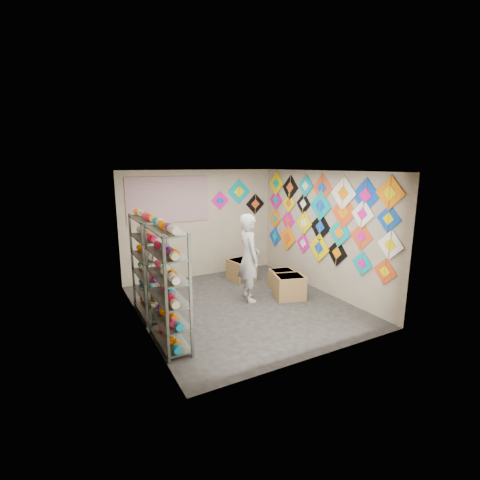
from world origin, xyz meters
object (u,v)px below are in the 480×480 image
shelf_rack_front (168,288)px  carton_a (289,287)px  carton_c (241,270)px  shelf_rack_back (148,267)px  shopkeeper (249,258)px  carton_b (282,279)px

shelf_rack_front → carton_a: bearing=14.1°
shelf_rack_front → carton_c: 3.45m
shelf_rack_back → carton_a: (2.85, -0.58, -0.70)m
shopkeeper → carton_a: shopkeeper is taller
shopkeeper → carton_b: size_ratio=3.50×
shelf_rack_front → shopkeeper: 2.31m
shelf_rack_back → shopkeeper: (2.05, -0.24, -0.03)m
carton_a → carton_b: 0.63m
carton_a → shopkeeper: bearing=173.4°
shelf_rack_back → shelf_rack_front: bearing=-90.0°
shopkeeper → carton_b: bearing=-66.1°
shopkeeper → carton_c: bearing=-10.7°
carton_b → carton_c: (-0.56, 0.96, 0.04)m
carton_b → carton_a: bearing=-98.9°
carton_a → carton_b: (0.22, 0.59, -0.04)m
shelf_rack_back → carton_a: size_ratio=3.13×
shelf_rack_front → carton_a: 3.02m
shopkeeper → carton_b: (1.03, 0.25, -0.71)m
shelf_rack_back → shopkeeper: shelf_rack_back is taller
shelf_rack_front → shelf_rack_back: 1.30m
shopkeeper → shelf_rack_front: bearing=127.8°
shopkeeper → carton_a: 1.10m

